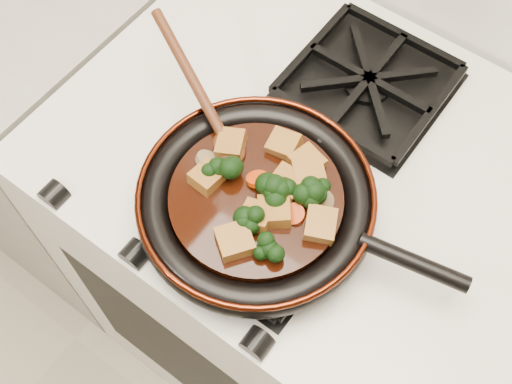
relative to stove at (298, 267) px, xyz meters
The scene contains 30 objects.
stove is the anchor object (origin of this frame).
burner_grate_front 0.48m from the stove, 90.00° to the right, with size 0.23×0.23×0.03m, color black, non-canonical shape.
burner_grate_back 0.48m from the stove, 90.00° to the left, with size 0.23×0.23×0.03m, color black, non-canonical shape.
skillet 0.51m from the stove, 91.68° to the right, with size 0.44×0.32×0.05m.
braising_sauce 0.52m from the stove, 92.63° to the right, with size 0.23×0.23×0.02m, color black.
tofu_cube_0 0.54m from the stove, 114.44° to the right, with size 0.04×0.04×0.02m, color #8E5C20.
tofu_cube_1 0.53m from the stove, 80.58° to the right, with size 0.04×0.04×0.02m, color #8E5C20.
tofu_cube_2 0.54m from the stove, 85.37° to the right, with size 0.04×0.04×0.02m, color #8E5C20.
tofu_cube_3 0.52m from the stove, 109.54° to the right, with size 0.04×0.04×0.02m, color #8E5C20.
tofu_cube_4 0.54m from the stove, 56.21° to the right, with size 0.04×0.04×0.02m, color #8E5C20.
tofu_cube_5 0.54m from the stove, 79.04° to the right, with size 0.04×0.04×0.02m, color #8E5C20.
tofu_cube_6 0.52m from the stove, 67.43° to the right, with size 0.04×0.04×0.02m, color #8E5C20.
tofu_cube_7 0.56m from the stove, 86.41° to the right, with size 0.04×0.04×0.02m, color #8E5C20.
tofu_cube_8 0.52m from the stove, 71.96° to the right, with size 0.04×0.04×0.02m, color #8E5C20.
tofu_cube_9 0.53m from the stove, 128.02° to the right, with size 0.04×0.04×0.02m, color #8E5C20.
broccoli_floret_0 0.55m from the stove, 84.91° to the right, with size 0.06×0.06×0.05m, color black, non-canonical shape.
broccoli_floret_1 0.53m from the stove, 56.63° to the right, with size 0.05×0.05×0.06m, color black, non-canonical shape.
broccoli_floret_2 0.53m from the stove, 80.99° to the right, with size 0.06×0.06×0.05m, color black, non-canonical shape.
broccoli_floret_3 0.55m from the stove, 74.17° to the right, with size 0.05×0.05×0.05m, color black, non-canonical shape.
broccoli_floret_4 0.54m from the stove, 113.76° to the right, with size 0.06×0.06×0.06m, color black, non-canonical shape.
broccoli_floret_5 0.53m from the stove, 86.29° to the right, with size 0.06×0.06×0.05m, color black, non-canonical shape.
broccoli_floret_6 0.53m from the stove, 62.31° to the right, with size 0.06×0.06×0.06m, color black, non-canonical shape.
carrot_coin_0 0.53m from the stove, 98.65° to the right, with size 0.03×0.03×0.01m, color #B83205.
carrot_coin_1 0.53m from the stove, 77.80° to the right, with size 0.03×0.03×0.01m, color #B83205.
carrot_coin_2 0.54m from the stove, 88.52° to the right, with size 0.03×0.03×0.01m, color #B83205.
carrot_coin_3 0.53m from the stove, 69.63° to the right, with size 0.03×0.03×0.01m, color #B83205.
mushroom_slice_0 0.53m from the stove, 56.63° to the right, with size 0.04×0.04×0.01m, color olive.
mushroom_slice_1 0.54m from the stove, 122.82° to the right, with size 0.03×0.03×0.01m, color olive.
mushroom_slice_2 0.53m from the stove, 128.41° to the right, with size 0.03×0.03×0.01m, color olive.
wooden_spoon 0.55m from the stove, 149.05° to the right, with size 0.14×0.08×0.22m.
Camera 1 is at (0.23, 1.24, 1.69)m, focal length 45.00 mm.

